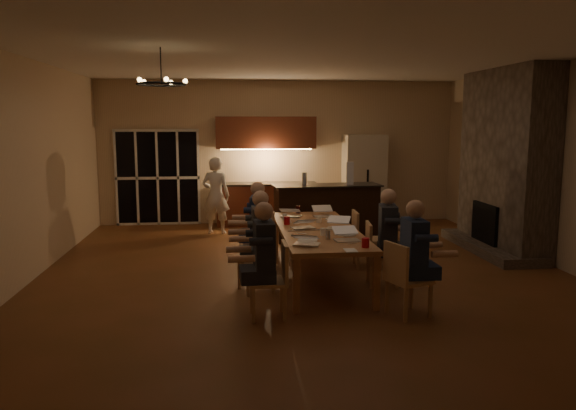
{
  "coord_description": "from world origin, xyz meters",
  "views": [
    {
      "loc": [
        -1.15,
        -8.18,
        2.29
      ],
      "look_at": [
        -0.23,
        0.3,
        1.02
      ],
      "focal_mm": 35.0,
      "sensor_mm": 36.0,
      "label": 1
    }
  ],
  "objects_px": {
    "mug_back": "(285,217)",
    "bar_island": "(326,212)",
    "chair_right_far": "(367,239)",
    "mug_front": "(323,232)",
    "plate_near": "(347,234)",
    "laptop_d": "(338,221)",
    "person_left_far": "(258,226)",
    "bar_bottle": "(304,179)",
    "laptop_a": "(307,236)",
    "laptop_c": "(303,221)",
    "bar_blender": "(350,173)",
    "chair_left_mid": "(256,259)",
    "can_cola": "(298,210)",
    "chair_right_mid": "(383,254)",
    "plate_left": "(307,241)",
    "person_left_near": "(264,261)",
    "plate_far": "(333,219)",
    "refrigerator": "(364,179)",
    "chair_left_near": "(268,281)",
    "redcup_near": "(365,243)",
    "person_left_mid": "(261,241)",
    "redcup_mid": "(287,221)",
    "standing_person": "(216,195)",
    "chair_right_near": "(409,279)",
    "chandelier": "(161,84)",
    "dining_table": "(317,254)",
    "person_right_mid": "(387,238)",
    "mug_mid": "(319,219)",
    "laptop_f": "(323,210)",
    "person_right_near": "(414,257)",
    "chair_left_far": "(259,241)",
    "laptop_e": "(291,210)",
    "laptop_b": "(347,232)"
  },
  "relations": [
    {
      "from": "chair_left_mid",
      "to": "can_cola",
      "type": "distance_m",
      "value": 2.13
    },
    {
      "from": "laptop_a",
      "to": "mug_back",
      "type": "relative_size",
      "value": 3.2
    },
    {
      "from": "chair_left_mid",
      "to": "bar_blender",
      "type": "bearing_deg",
      "value": 131.07
    },
    {
      "from": "laptop_f",
      "to": "mug_front",
      "type": "distance_m",
      "value": 1.52
    },
    {
      "from": "mug_back",
      "to": "bar_island",
      "type": "bearing_deg",
      "value": 62.98
    },
    {
      "from": "bar_blender",
      "to": "standing_person",
      "type": "bearing_deg",
      "value": 174.4
    },
    {
      "from": "standing_person",
      "to": "laptop_d",
      "type": "xyz_separation_m",
      "value": [
        1.82,
        -3.64,
        0.07
      ]
    },
    {
      "from": "chair_left_near",
      "to": "chandelier",
      "type": "xyz_separation_m",
      "value": [
        -1.25,
        0.91,
        2.31
      ]
    },
    {
      "from": "laptop_b",
      "to": "redcup_mid",
      "type": "height_order",
      "value": "laptop_b"
    },
    {
      "from": "chair_left_mid",
      "to": "redcup_mid",
      "type": "relative_size",
      "value": 7.42
    },
    {
      "from": "dining_table",
      "to": "mug_front",
      "type": "distance_m",
      "value": 0.65
    },
    {
      "from": "chair_right_near",
      "to": "plate_left",
      "type": "bearing_deg",
      "value": 33.49
    },
    {
      "from": "bar_island",
      "to": "chandelier",
      "type": "height_order",
      "value": "chandelier"
    },
    {
      "from": "laptop_d",
      "to": "mug_front",
      "type": "distance_m",
      "value": 0.51
    },
    {
      "from": "person_left_mid",
      "to": "laptop_b",
      "type": "distance_m",
      "value": 1.18
    },
    {
      "from": "chair_left_mid",
      "to": "person_left_far",
      "type": "height_order",
      "value": "person_left_far"
    },
    {
      "from": "bar_island",
      "to": "person_left_far",
      "type": "height_order",
      "value": "person_left_far"
    },
    {
      "from": "plate_far",
      "to": "mug_front",
      "type": "bearing_deg",
      "value": -107.24
    },
    {
      "from": "person_right_near",
      "to": "bar_blender",
      "type": "height_order",
      "value": "bar_blender"
    },
    {
      "from": "person_right_near",
      "to": "laptop_e",
      "type": "xyz_separation_m",
      "value": [
        -1.17,
        2.67,
        0.17
      ]
    },
    {
      "from": "chair_left_mid",
      "to": "laptop_e",
      "type": "distance_m",
      "value": 1.77
    },
    {
      "from": "mug_back",
      "to": "plate_near",
      "type": "distance_m",
      "value": 1.45
    },
    {
      "from": "laptop_d",
      "to": "redcup_near",
      "type": "relative_size",
      "value": 2.67
    },
    {
      "from": "refrigerator",
      "to": "plate_near",
      "type": "bearing_deg",
      "value": -106.3
    },
    {
      "from": "chair_left_mid",
      "to": "laptop_f",
      "type": "relative_size",
      "value": 2.78
    },
    {
      "from": "plate_far",
      "to": "bar_blender",
      "type": "height_order",
      "value": "bar_blender"
    },
    {
      "from": "refrigerator",
      "to": "person_left_mid",
      "type": "height_order",
      "value": "refrigerator"
    },
    {
      "from": "mug_front",
      "to": "plate_far",
      "type": "height_order",
      "value": "mug_front"
    },
    {
      "from": "chair_right_near",
      "to": "person_left_mid",
      "type": "distance_m",
      "value": 2.07
    },
    {
      "from": "plate_near",
      "to": "bar_bottle",
      "type": "bearing_deg",
      "value": 92.57
    },
    {
      "from": "plate_near",
      "to": "laptop_d",
      "type": "bearing_deg",
      "value": 95.38
    },
    {
      "from": "laptop_a",
      "to": "laptop_c",
      "type": "height_order",
      "value": "same"
    },
    {
      "from": "mug_front",
      "to": "bar_bottle",
      "type": "xyz_separation_m",
      "value": [
        0.18,
        3.22,
        0.4
      ]
    },
    {
      "from": "person_left_mid",
      "to": "redcup_mid",
      "type": "bearing_deg",
      "value": 151.6
    },
    {
      "from": "dining_table",
      "to": "laptop_c",
      "type": "relative_size",
      "value": 9.49
    },
    {
      "from": "chair_left_near",
      "to": "chair_left_mid",
      "type": "height_order",
      "value": "same"
    },
    {
      "from": "refrigerator",
      "to": "chair_left_near",
      "type": "height_order",
      "value": "refrigerator"
    },
    {
      "from": "redcup_mid",
      "to": "can_cola",
      "type": "relative_size",
      "value": 1.0
    },
    {
      "from": "chandelier",
      "to": "laptop_d",
      "type": "relative_size",
      "value": 1.94
    },
    {
      "from": "chandelier",
      "to": "person_right_mid",
      "type": "bearing_deg",
      "value": 3.23
    },
    {
      "from": "bar_blender",
      "to": "laptop_c",
      "type": "bearing_deg",
      "value": -103.29
    },
    {
      "from": "plate_near",
      "to": "person_left_far",
      "type": "bearing_deg",
      "value": 135.25
    },
    {
      "from": "mug_front",
      "to": "mug_mid",
      "type": "relative_size",
      "value": 1.0
    },
    {
      "from": "person_left_near",
      "to": "plate_far",
      "type": "xyz_separation_m",
      "value": [
        1.25,
        2.27,
        0.07
      ]
    },
    {
      "from": "bar_island",
      "to": "redcup_mid",
      "type": "relative_size",
      "value": 17.41
    },
    {
      "from": "mug_back",
      "to": "laptop_f",
      "type": "bearing_deg",
      "value": 21.16
    },
    {
      "from": "chair_right_mid",
      "to": "plate_left",
      "type": "relative_size",
      "value": 3.43
    },
    {
      "from": "chair_right_far",
      "to": "mug_front",
      "type": "distance_m",
      "value": 1.48
    },
    {
      "from": "chair_left_far",
      "to": "plate_left",
      "type": "bearing_deg",
      "value": 31.37
    },
    {
      "from": "chair_right_mid",
      "to": "person_left_near",
      "type": "bearing_deg",
      "value": 130.12
    }
  ]
}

